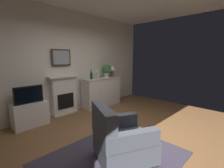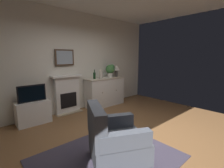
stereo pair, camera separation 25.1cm
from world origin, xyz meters
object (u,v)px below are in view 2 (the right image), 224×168
wine_glass_center (106,74)px  potted_plant_small (110,70)px  sideboard_cabinet (105,92)px  fireplace_unit (67,94)px  wine_bottle (94,75)px  wine_glass_left (103,74)px  tv_set (32,93)px  vase_decorative (101,74)px  armchair (114,139)px  framed_picture (65,58)px  tv_cabinet (33,112)px  table_lamp (116,69)px

wine_glass_center → potted_plant_small: size_ratio=0.38×
sideboard_cabinet → fireplace_unit: bearing=172.0°
fireplace_unit → wine_bottle: (0.87, -0.15, 0.49)m
wine_glass_center → fireplace_unit: bearing=172.1°
wine_glass_left → wine_glass_center: size_ratio=1.00×
tv_set → fireplace_unit: bearing=10.8°
wine_bottle → vase_decorative: 0.22m
fireplace_unit → armchair: bearing=-100.9°
fireplace_unit → wine_glass_center: 1.42m
wine_bottle → potted_plant_small: (0.68, 0.02, 0.15)m
framed_picture → wine_glass_left: size_ratio=3.33×
wine_glass_center → tv_cabinet: 2.41m
wine_glass_left → tv_cabinet: wine_glass_left is taller
table_lamp → wine_glass_center: bearing=-179.4°
sideboard_cabinet → wine_bottle: (-0.40, 0.03, 0.57)m
fireplace_unit → vase_decorative: 1.21m
tv_cabinet → tv_set: bearing=-90.0°
tv_cabinet → framed_picture: bearing=12.0°
fireplace_unit → vase_decorative: size_ratio=3.91×
vase_decorative → tv_set: bearing=178.8°
wine_glass_left → potted_plant_small: 0.37m
framed_picture → wine_glass_left: bearing=-10.9°
table_lamp → wine_glass_left: bearing=-179.2°
vase_decorative → potted_plant_small: bearing=11.3°
potted_plant_small → vase_decorative: bearing=-168.7°
vase_decorative → sideboard_cabinet: bearing=14.0°
framed_picture → wine_glass_left: (1.20, -0.23, -0.54)m
tv_set → potted_plant_small: potted_plant_small is taller
fireplace_unit → wine_glass_center: (1.31, -0.18, 0.51)m
wine_bottle → tv_set: wine_bottle is taller
vase_decorative → framed_picture: bearing=165.7°
potted_plant_small → fireplace_unit: bearing=175.1°
fireplace_unit → vase_decorative: vase_decorative is taller
fireplace_unit → tv_set: 1.01m
fireplace_unit → framed_picture: size_ratio=2.00×
tv_cabinet → potted_plant_small: (2.52, 0.03, 0.91)m
armchair → potted_plant_small: bearing=50.0°
sideboard_cabinet → vase_decorative: 0.64m
wine_glass_left → vase_decorative: (-0.13, -0.04, 0.02)m
fireplace_unit → tv_cabinet: size_ratio=1.47×
tv_set → potted_plant_small: (2.52, 0.05, 0.44)m
wine_bottle → vase_decorative: wine_bottle is taller
table_lamp → potted_plant_small: size_ratio=0.93×
vase_decorative → tv_set: 2.07m
table_lamp → tv_set: table_lamp is taller
framed_picture → tv_cabinet: framed_picture is taller
framed_picture → armchair: size_ratio=0.52×
wine_glass_center → sideboard_cabinet: bearing=174.1°
table_lamp → wine_glass_center: 0.49m
tv_cabinet → table_lamp: bearing=-0.3°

